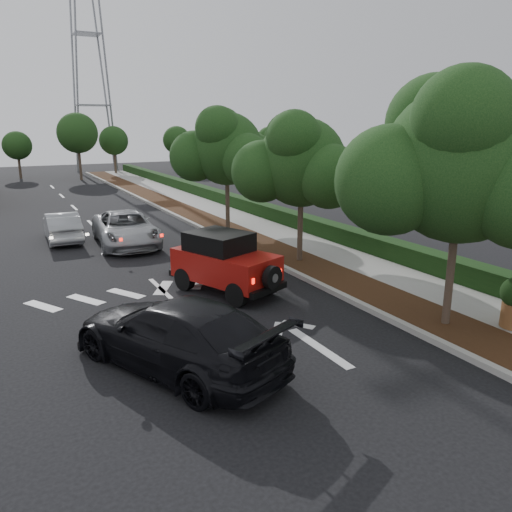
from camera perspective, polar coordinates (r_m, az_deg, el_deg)
ground at (r=11.13m, az=-1.47°, el=-12.48°), size 120.00×120.00×0.00m
curb at (r=23.26m, az=-4.44°, el=2.33°), size 0.20×70.00×0.15m
planting_strip at (r=23.67m, az=-2.22°, el=2.54°), size 1.80×70.00×0.12m
sidewalk at (r=24.53m, az=1.79°, el=2.99°), size 2.00×70.00×0.12m
hedge at (r=25.17m, az=4.58°, el=4.04°), size 0.80×70.00×0.80m
transmission_tower at (r=58.03m, az=-17.61°, el=9.14°), size 7.00×4.00×28.00m
street_tree_near at (r=13.98m, az=20.76°, el=-7.60°), size 3.80×3.80×5.92m
street_tree_mid at (r=19.01m, az=4.97°, el=-0.77°), size 3.20×3.20×5.32m
street_tree_far at (r=24.57m, az=-3.23°, el=2.85°), size 3.40×3.40×5.62m
red_jeep at (r=15.56m, az=-3.97°, el=-0.66°), size 2.74×3.84×1.88m
silver_suv_ahead at (r=22.32m, az=-14.67°, el=3.04°), size 2.77×5.34×1.44m
black_suv_oncoming at (r=10.90m, az=-9.07°, el=-8.81°), size 4.09×5.70×1.53m
silver_sedan_oncoming at (r=24.01m, az=-21.26°, el=3.15°), size 1.47×3.97×1.30m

